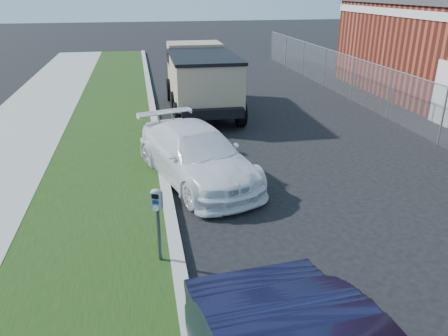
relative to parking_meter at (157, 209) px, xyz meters
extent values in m
plane|color=black|center=(2.89, 0.84, -1.12)|extent=(120.00, 120.00, 0.00)
cube|color=gray|center=(0.29, 2.84, -1.04)|extent=(0.25, 50.00, 0.15)
cube|color=black|center=(-1.31, 2.84, -1.05)|extent=(3.00, 50.00, 0.13)
plane|color=slate|center=(8.89, 7.84, -0.22)|extent=(0.00, 30.00, 30.00)
cylinder|color=gray|center=(8.89, 7.84, 0.68)|extent=(0.04, 30.00, 0.04)
cylinder|color=gray|center=(8.89, 4.84, -0.22)|extent=(0.06, 0.06, 1.80)
cylinder|color=gray|center=(8.89, 7.84, -0.22)|extent=(0.06, 0.06, 1.80)
cylinder|color=gray|center=(8.89, 10.84, -0.22)|extent=(0.06, 0.06, 1.80)
cylinder|color=gray|center=(8.89, 13.84, -0.22)|extent=(0.06, 0.06, 1.80)
cylinder|color=gray|center=(8.89, 16.84, -0.22)|extent=(0.06, 0.06, 1.80)
cylinder|color=gray|center=(8.89, 19.84, -0.22)|extent=(0.06, 0.06, 1.80)
cylinder|color=gray|center=(8.89, 22.84, -0.22)|extent=(0.06, 0.06, 1.80)
cube|color=silver|center=(10.37, 8.84, 2.48)|extent=(0.06, 14.00, 0.30)
cube|color=silver|center=(10.34, 6.84, -0.02)|extent=(0.08, 1.10, 2.20)
cylinder|color=#3F4247|center=(0.00, 0.00, -0.49)|extent=(0.08, 0.08, 0.99)
cube|color=gray|center=(0.00, 0.00, 0.17)|extent=(0.21, 0.18, 0.30)
ellipsoid|color=gray|center=(0.00, 0.00, 0.32)|extent=(0.22, 0.18, 0.11)
cube|color=black|center=(-0.02, -0.06, 0.27)|extent=(0.11, 0.05, 0.08)
cube|color=navy|center=(-0.02, -0.06, 0.16)|extent=(0.10, 0.05, 0.07)
cylinder|color=silver|center=(-0.02, -0.06, 0.05)|extent=(0.10, 0.05, 0.11)
cube|color=#3F4247|center=(-0.02, -0.06, 0.19)|extent=(0.04, 0.02, 0.05)
imported|color=white|center=(1.13, 3.69, -0.45)|extent=(3.15, 4.97, 1.34)
cube|color=black|center=(2.22, 10.13, -0.43)|extent=(2.15, 6.06, 0.33)
cube|color=#957E60|center=(2.24, 12.30, 0.34)|extent=(2.24, 1.72, 1.89)
cube|color=black|center=(2.24, 12.30, 0.72)|extent=(2.27, 1.74, 0.57)
cube|color=#957E60|center=(2.21, 9.37, 0.34)|extent=(2.31, 3.99, 1.51)
cube|color=black|center=(2.21, 9.37, 1.13)|extent=(2.41, 4.08, 0.11)
cube|color=black|center=(2.25, 13.19, -0.50)|extent=(2.26, 0.17, 0.28)
cylinder|color=black|center=(1.16, 12.22, -0.64)|extent=(0.31, 0.95, 0.94)
cylinder|color=black|center=(3.33, 12.19, -0.64)|extent=(0.31, 0.95, 0.94)
cylinder|color=black|center=(1.13, 9.67, -0.64)|extent=(0.31, 0.95, 0.94)
cylinder|color=black|center=(3.29, 9.64, -0.64)|extent=(0.31, 0.95, 0.94)
cylinder|color=black|center=(1.11, 7.97, -0.64)|extent=(0.31, 0.95, 0.94)
cylinder|color=black|center=(3.27, 7.95, -0.64)|extent=(0.31, 0.95, 0.94)
camera|label=1|loc=(-0.14, -6.55, 3.42)|focal=35.00mm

